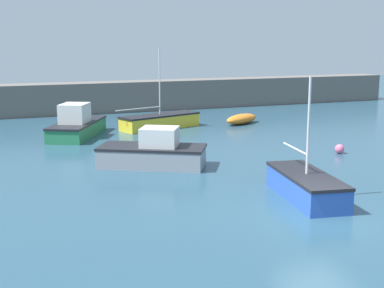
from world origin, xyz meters
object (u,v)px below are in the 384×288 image
Objects in this scene: sailboat_tall_mast at (160,121)px; rowboat_blue_near at (242,119)px; motorboat_with_cabin at (77,125)px; cabin_cruiser_white at (154,153)px; sailboat_twin_hulled at (306,186)px; mooring_buoy_pink at (340,149)px.

sailboat_tall_mast reaches higher than rowboat_blue_near.
motorboat_with_cabin reaches higher than rowboat_blue_near.
motorboat_with_cabin is (-1.98, 9.51, 0.05)m from cabin_cruiser_white.
mooring_buoy_pink is at bearing 145.49° from sailboat_twin_hulled.
mooring_buoy_pink is (0.11, -11.21, -0.11)m from rowboat_blue_near.
sailboat_tall_mast is 12.66× the size of mooring_buoy_pink.
rowboat_blue_near is 6.86× the size of mooring_buoy_pink.
sailboat_tall_mast is 1.02× the size of motorboat_with_cabin.
rowboat_blue_near is at bearing 170.89° from sailboat_twin_hulled.
sailboat_twin_hulled is at bearing -133.28° from motorboat_with_cabin.
sailboat_twin_hulled is 8.18m from cabin_cruiser_white.
cabin_cruiser_white is 1.58× the size of rowboat_blue_near.
sailboat_tall_mast is at bearing 118.51° from mooring_buoy_pink.
sailboat_twin_hulled is 0.75× the size of sailboat_tall_mast.
cabin_cruiser_white is 14.38m from rowboat_blue_near.
sailboat_twin_hulled reaches higher than mooring_buoy_pink.
motorboat_with_cabin is (-5.71, 16.80, 0.21)m from sailboat_twin_hulled.
sailboat_twin_hulled is 9.05m from mooring_buoy_pink.
mooring_buoy_pink is (6.25, -11.50, -0.25)m from sailboat_tall_mast.
sailboat_tall_mast reaches higher than motorboat_with_cabin.
sailboat_twin_hulled is at bearing 147.43° from cabin_cruiser_white.
sailboat_tall_mast reaches higher than mooring_buoy_pink.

